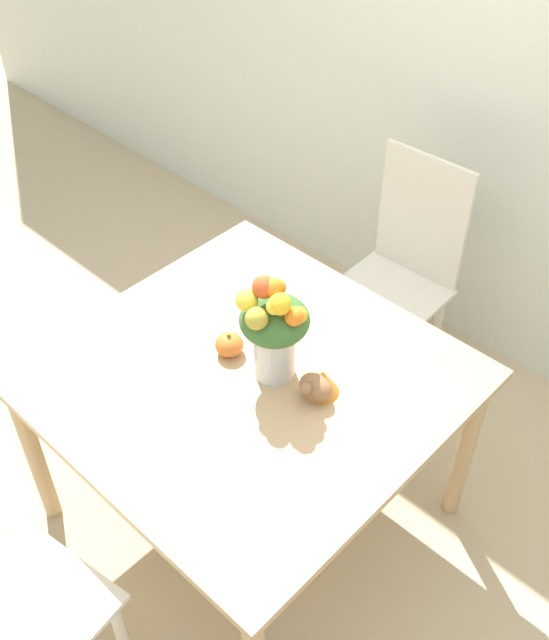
# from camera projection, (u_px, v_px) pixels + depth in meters

# --- Properties ---
(ground_plane) EXTENTS (12.00, 12.00, 0.00)m
(ground_plane) POSITION_uv_depth(u_px,v_px,m) (252.00, 509.00, 2.86)
(ground_plane) COLOR tan
(wall_back) EXTENTS (8.00, 0.06, 2.70)m
(wall_back) POSITION_uv_depth(u_px,v_px,m) (521.00, 54.00, 2.72)
(wall_back) COLOR silver
(wall_back) RESTS_ON ground_plane
(dining_table) EXTENTS (1.21, 1.18, 0.75)m
(dining_table) POSITION_uv_depth(u_px,v_px,m) (248.00, 393.00, 2.42)
(dining_table) COLOR tan
(dining_table) RESTS_ON ground_plane
(flower_vase) EXTENTS (0.21, 0.22, 0.38)m
(flower_vase) POSITION_uv_depth(u_px,v_px,m) (274.00, 329.00, 2.23)
(flower_vase) COLOR silver
(flower_vase) RESTS_ON dining_table
(pumpkin) EXTENTS (0.09, 0.09, 0.08)m
(pumpkin) POSITION_uv_depth(u_px,v_px,m) (229.00, 345.00, 2.40)
(pumpkin) COLOR orange
(pumpkin) RESTS_ON dining_table
(turkey_figurine) EXTENTS (0.11, 0.15, 0.09)m
(turkey_figurine) POSITION_uv_depth(u_px,v_px,m) (319.00, 384.00, 2.26)
(turkey_figurine) COLOR #936642
(turkey_figurine) RESTS_ON dining_table
(dining_chair_near_window) EXTENTS (0.43, 0.43, 1.02)m
(dining_chair_near_window) POSITION_uv_depth(u_px,v_px,m) (399.00, 275.00, 3.08)
(dining_chair_near_window) COLOR silver
(dining_chair_near_window) RESTS_ON ground_plane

